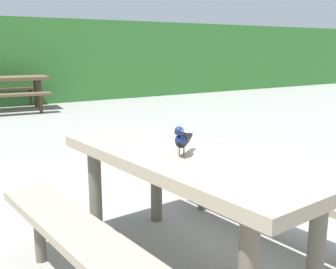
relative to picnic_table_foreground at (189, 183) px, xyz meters
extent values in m
plane|color=gray|center=(0.33, -0.06, -0.56)|extent=(60.00, 60.00, 0.00)
cube|color=gray|center=(0.00, 0.00, 0.15)|extent=(0.94, 1.87, 0.07)
cylinder|color=#635B4C|center=(0.33, -0.67, -0.22)|extent=(0.09, 0.09, 0.67)
cylinder|color=#635B4C|center=(-0.33, 0.67, -0.22)|extent=(0.09, 0.09, 0.67)
cylinder|color=#635B4C|center=(0.19, 0.73, -0.22)|extent=(0.09, 0.09, 0.67)
cube|color=gray|center=(-0.70, -0.07, -0.14)|extent=(0.45, 1.73, 0.05)
cylinder|color=#635B4C|center=(-0.76, 0.57, -0.36)|extent=(0.07, 0.07, 0.39)
cube|color=gray|center=(0.70, 0.07, -0.14)|extent=(0.45, 1.73, 0.05)
cylinder|color=#635B4C|center=(0.63, 0.71, -0.36)|extent=(0.07, 0.07, 0.39)
ellipsoid|color=black|center=(-0.08, -0.03, 0.28)|extent=(0.16, 0.15, 0.09)
ellipsoid|color=navy|center=(-0.11, -0.06, 0.29)|extent=(0.09, 0.09, 0.06)
sphere|color=navy|center=(-0.12, -0.07, 0.34)|extent=(0.05, 0.05, 0.05)
sphere|color=#EAE08C|center=(-0.12, -0.09, 0.35)|extent=(0.01, 0.01, 0.01)
sphere|color=#EAE08C|center=(-0.15, -0.06, 0.35)|extent=(0.01, 0.01, 0.01)
cone|color=black|center=(-0.16, -0.10, 0.34)|extent=(0.03, 0.03, 0.02)
cube|color=black|center=(0.01, 0.04, 0.27)|extent=(0.10, 0.09, 0.04)
cylinder|color=#47423D|center=(-0.08, -0.05, 0.21)|extent=(0.01, 0.01, 0.05)
cylinder|color=#47423D|center=(-0.09, -0.03, 0.21)|extent=(0.01, 0.01, 0.05)
cube|color=brown|center=(0.30, 7.45, 0.15)|extent=(1.86, 0.92, 0.07)
cylinder|color=#423324|center=(0.98, 7.12, -0.22)|extent=(0.09, 0.09, 0.67)
cylinder|color=#423324|center=(1.02, 7.65, -0.22)|extent=(0.09, 0.09, 0.67)
cube|color=brown|center=(0.24, 6.75, -0.14)|extent=(1.73, 0.43, 0.05)
cylinder|color=#423324|center=(0.88, 6.69, -0.36)|extent=(0.07, 0.07, 0.39)
cube|color=brown|center=(0.36, 8.14, -0.14)|extent=(1.73, 0.43, 0.05)
cylinder|color=#423324|center=(1.00, 8.09, -0.36)|extent=(0.07, 0.07, 0.39)
camera|label=1|loc=(-1.33, -1.89, 0.79)|focal=43.24mm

